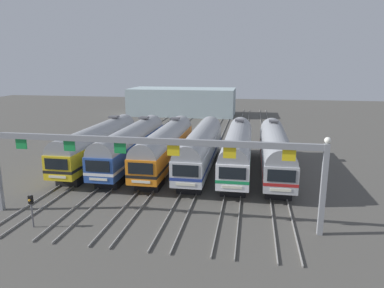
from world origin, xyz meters
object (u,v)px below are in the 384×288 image
Objects in this scene: commuter_train_yellow at (98,143)px; commuter_train_orange at (165,145)px; commuter_train_stainless at (275,150)px; catenary_gantry at (147,153)px; commuter_train_blue at (131,144)px; commuter_train_silver at (201,147)px; commuter_train_white at (237,148)px; yard_signal_mast at (31,205)px.

commuter_train_orange is (8.01, 0.00, 0.00)m from commuter_train_yellow.
catenary_gantry is (-10.01, -13.50, 2.65)m from commuter_train_stainless.
commuter_train_blue is 8.01m from commuter_train_silver.
commuter_train_blue is 12.01m from commuter_train_white.
yard_signal_mast is at bearing -163.31° from catenary_gantry.
commuter_train_yellow is 16.01m from commuter_train_white.
commuter_train_white and commuter_train_stainless have the same top height.
commuter_train_yellow is 1.00× the size of commuter_train_silver.
commuter_train_white is at bearing 0.00° from commuter_train_yellow.
commuter_train_yellow is at bearing 180.00° from commuter_train_orange.
commuter_train_white reaches higher than commuter_train_silver.
commuter_train_blue is at bearing 180.00° from commuter_train_stainless.
commuter_train_stainless is at bearing 41.44° from yard_signal_mast.
yard_signal_mast is (-6.00, -15.90, -0.94)m from commuter_train_orange.
commuter_train_white is (4.00, 0.00, 0.00)m from commuter_train_silver.
commuter_train_silver is 0.72× the size of catenary_gantry.
commuter_train_orange is at bearing 179.94° from commuter_train_silver.
commuter_train_yellow is 0.72× the size of catenary_gantry.
catenary_gantry reaches higher than commuter_train_blue.
commuter_train_orange is 1.00× the size of commuter_train_white.
commuter_train_stainless is at bearing 53.45° from catenary_gantry.
commuter_train_stainless is (8.01, 0.00, 0.00)m from commuter_train_silver.
commuter_train_yellow is 1.00× the size of commuter_train_blue.
commuter_train_yellow is 20.01m from commuter_train_stainless.
commuter_train_silver is 18.81m from yard_signal_mast.
commuter_train_blue and commuter_train_white have the same top height.
commuter_train_stainless is 0.72× the size of catenary_gantry.
commuter_train_stainless is (16.01, 0.00, 0.00)m from commuter_train_blue.
catenary_gantry is at bearing 16.69° from yard_signal_mast.
commuter_train_silver is 13.90m from catenary_gantry.
commuter_train_stainless is (20.01, 0.00, 0.00)m from commuter_train_yellow.
commuter_train_orange is at bearing 69.31° from yard_signal_mast.
commuter_train_blue is 16.01m from commuter_train_stainless.
commuter_train_stainless is 17.01m from catenary_gantry.
catenary_gantry is at bearing -66.02° from commuter_train_blue.
yard_signal_mast is at bearing -97.17° from commuter_train_blue.
commuter_train_silver is 1.00× the size of commuter_train_stainless.
catenary_gantry is 9.10m from yard_signal_mast.
commuter_train_orange is at bearing 98.43° from catenary_gantry.
commuter_train_blue and commuter_train_orange have the same top height.
commuter_train_yellow reaches higher than yard_signal_mast.
commuter_train_blue reaches higher than commuter_train_silver.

